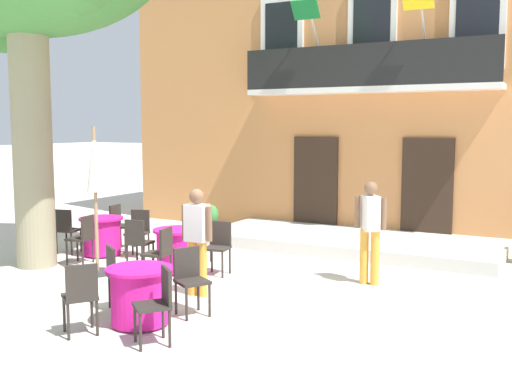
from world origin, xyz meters
The scene contains 22 objects.
ground_plane centered at (0.00, 0.00, 0.00)m, with size 120.00×120.00×0.00m, color beige.
building_facade centered at (0.89, 6.99, 3.75)m, with size 13.00×5.09×7.50m.
entrance_step_platform centered at (0.89, 3.77, 0.12)m, with size 6.11×2.46×0.25m, color silver.
cafe_table_near_tree centered at (0.15, -2.22, 0.39)m, with size 0.86×0.86×0.76m.
cafe_chair_near_tree_0 centered at (-0.23, -2.87, 0.53)m, with size 0.56×0.56×0.91m.
cafe_chair_near_tree_1 centered at (0.77, -2.65, 0.53)m, with size 0.56×0.56×0.91m.
cafe_chair_near_tree_2 centered at (0.46, -1.53, 0.53)m, with size 0.55×0.55×0.91m.
cafe_chair_near_tree_3 centered at (-0.51, -1.86, 0.53)m, with size 0.56×0.56×0.91m.
cafe_table_middle centered at (-1.10, 0.35, 0.39)m, with size 0.86×0.86×0.76m.
cafe_chair_middle_0 centered at (-0.91, -0.38, 0.53)m, with size 0.45×0.45×0.91m.
cafe_chair_middle_1 centered at (-0.37, 0.55, 0.53)m, with size 0.46×0.46×0.91m.
cafe_chair_middle_2 centered at (-1.24, 1.10, 0.53)m, with size 0.43×0.43×0.91m.
cafe_chair_middle_3 centered at (-1.83, 0.16, 0.53)m, with size 0.46×0.46×0.91m.
cafe_table_front centered at (-3.21, 0.73, 0.39)m, with size 0.86×0.86×0.76m.
cafe_chair_front_0 centered at (-3.93, 0.50, 0.53)m, with size 0.47×0.47×0.91m.
cafe_chair_front_1 centered at (-3.00, 0.01, 0.53)m, with size 0.47×0.47×0.91m.
cafe_chair_front_2 centered at (-2.51, 1.01, 0.53)m, with size 0.50×0.50×0.91m.
cafe_chair_front_3 centered at (-3.38, 1.47, 0.53)m, with size 0.45×0.45×0.91m.
cafe_umbrella centered at (-2.19, -0.49, 1.67)m, with size 0.44×0.44×2.55m.
ground_planter_left centered at (-2.51, 3.68, 0.39)m, with size 0.33×0.33×0.71m.
pedestrian_near_entrance centered at (0.04, -0.74, 0.92)m, with size 0.53×0.23×1.63m.
pedestrian_mid_plaza centered at (2.14, 1.13, 0.95)m, with size 0.53×0.40×1.68m.
Camera 1 is at (5.03, -8.15, 2.58)m, focal length 42.16 mm.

